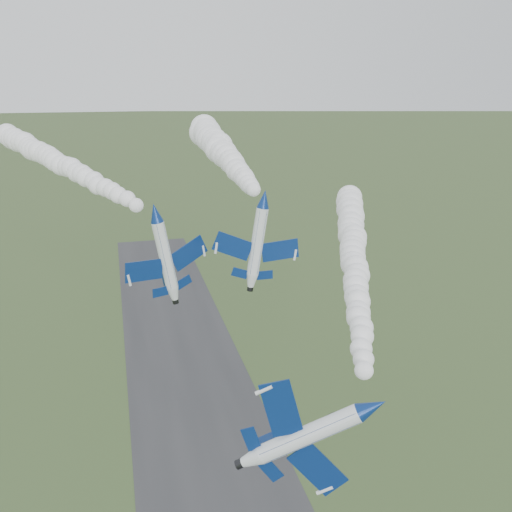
# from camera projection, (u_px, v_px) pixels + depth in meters

# --- Properties ---
(runway) EXTENTS (24.00, 260.00, 0.04)m
(runway) POSITION_uv_depth(u_px,v_px,m) (211.00, 462.00, 88.97)
(runway) COLOR #313033
(runway) RESTS_ON ground
(jet_lead) EXTENTS (7.18, 14.14, 10.44)m
(jet_lead) POSITION_uv_depth(u_px,v_px,m) (373.00, 408.00, 47.44)
(jet_lead) COLOR white
(smoke_trail_jet_lead) EXTENTS (24.46, 63.06, 4.82)m
(smoke_trail_jet_lead) POSITION_uv_depth(u_px,v_px,m) (354.00, 255.00, 81.29)
(smoke_trail_jet_lead) COLOR white
(jet_pair_left) EXTENTS (10.74, 12.55, 3.57)m
(jet_pair_left) POSITION_uv_depth(u_px,v_px,m) (156.00, 213.00, 65.33)
(jet_pair_left) COLOR white
(smoke_trail_jet_pair_left) EXTENTS (29.31, 66.31, 4.53)m
(smoke_trail_jet_pair_left) POSITION_uv_depth(u_px,v_px,m) (55.00, 160.00, 94.64)
(smoke_trail_jet_pair_left) COLOR white
(jet_pair_right) EXTENTS (10.37, 12.58, 3.33)m
(jet_pair_right) POSITION_uv_depth(u_px,v_px,m) (264.00, 199.00, 66.60)
(jet_pair_right) COLOR white
(smoke_trail_jet_pair_right) EXTENTS (7.59, 55.59, 5.74)m
(smoke_trail_jet_pair_right) POSITION_uv_depth(u_px,v_px,m) (222.00, 152.00, 94.46)
(smoke_trail_jet_pair_right) COLOR white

